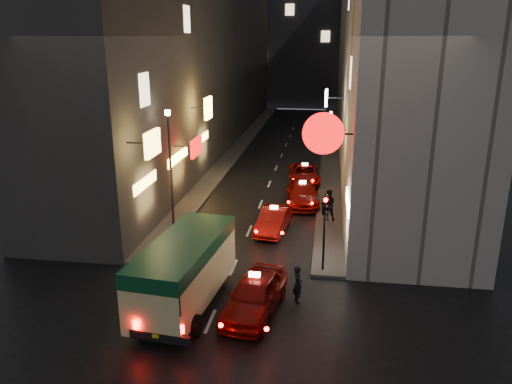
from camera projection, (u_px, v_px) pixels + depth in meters
The scene contains 14 objects.
building_left at pixel (198, 48), 45.03m from camera, with size 7.44×52.00×18.00m.
building_right at pixel (379, 48), 42.80m from camera, with size 8.09×52.00×18.00m.
building_far at pixel (306, 29), 73.54m from camera, with size 30.00×10.00×22.00m, color #303034.
sidewalk_left at pixel (240, 146), 47.17m from camera, with size 1.50×52.00×0.15m, color #484643.
sidewalk_right at pixel (331, 149), 45.99m from camera, with size 1.50×52.00×0.15m, color #484643.
minibus at pixel (185, 265), 18.91m from camera, with size 2.80×6.41×2.67m.
taxi_near at pixel (255, 292), 18.64m from camera, with size 3.04×5.69×1.89m.
taxi_second at pixel (274, 218), 26.55m from camera, with size 2.43×4.79×1.63m.
taxi_third at pixel (302, 192), 30.90m from camera, with size 2.63×5.04×1.70m.
taxi_far at pixel (305, 172), 35.46m from camera, with size 2.31×4.75×1.63m.
pedestrian_crossing at pixel (298, 282), 19.35m from camera, with size 0.57×0.37×1.74m, color black.
pedestrian_sidewalk at pixel (328, 203), 27.67m from camera, with size 0.75×0.47×2.00m, color black.
traffic_light at pixel (325, 216), 21.14m from camera, with size 0.26×0.43×3.50m.
lamp_post at pixel (170, 161), 26.24m from camera, with size 0.28×0.28×6.22m.
Camera 1 is at (3.99, -11.61, 9.97)m, focal length 35.00 mm.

